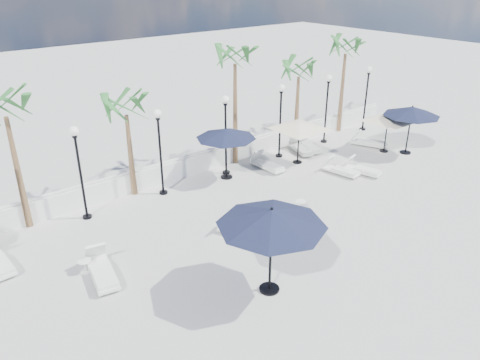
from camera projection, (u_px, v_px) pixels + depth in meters
ground at (328, 226)px, 18.12m from camera, size 100.00×100.00×0.00m
balustrade at (214, 158)px, 23.23m from camera, size 26.00×0.30×1.01m
lamppost_1 at (78, 160)px, 17.70m from camera, size 0.36×0.36×3.84m
lamppost_2 at (159, 140)px, 19.69m from camera, size 0.36×0.36×3.84m
lamppost_3 at (226, 124)px, 21.67m from camera, size 0.36×0.36×3.84m
lamppost_4 at (281, 111)px, 23.66m from camera, size 0.36×0.36×3.84m
lamppost_5 at (327, 99)px, 25.65m from camera, size 0.36×0.36×3.84m
lamppost_6 at (367, 90)px, 27.64m from camera, size 0.36×0.36×3.84m
palm_0 at (5, 113)px, 16.27m from camera, size 2.60×2.60×5.50m
palm_1 at (126, 111)px, 19.15m from camera, size 2.60×2.60×4.70m
palm_2 at (235, 61)px, 21.82m from camera, size 2.60×2.60×6.10m
palm_3 at (299, 74)px, 24.75m from camera, size 2.60×2.60×4.90m
palm_4 at (346, 51)px, 26.53m from camera, size 2.60×2.60×5.70m
lounger_1 at (102, 271)px, 15.07m from camera, size 1.08×2.21×0.79m
lounger_2 at (244, 230)px, 17.40m from camera, size 1.39×2.11×0.76m
lounger_3 at (267, 164)px, 23.10m from camera, size 0.69×1.95×0.72m
lounger_4 at (340, 169)px, 22.56m from camera, size 0.92×1.91×0.69m
lounger_5 at (309, 145)px, 25.51m from camera, size 1.38×2.10×0.75m
lounger_6 at (301, 148)px, 25.16m from camera, size 1.23×2.01×0.72m
lounger_7 at (362, 169)px, 22.60m from camera, size 1.01×1.94×0.70m
lounger_8 at (369, 142)px, 26.00m from camera, size 1.37×2.01×0.72m
side_table_1 at (85, 265)px, 15.35m from camera, size 0.45×0.45×0.44m
side_table_2 at (301, 205)px, 19.20m from camera, size 0.45×0.45×0.43m
parasol_navy_left at (272, 218)px, 13.53m from camera, size 3.31×3.31×2.92m
parasol_navy_mid at (226, 134)px, 21.35m from camera, size 2.80×2.80×2.51m
parasol_navy_right at (412, 111)px, 24.20m from camera, size 2.93×2.93×2.63m
parasol_cream_sq_a at (300, 123)px, 23.07m from camera, size 4.65×4.65×2.28m
parasol_cream_sq_b at (389, 116)px, 24.54m from camera, size 4.32×4.32×2.16m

